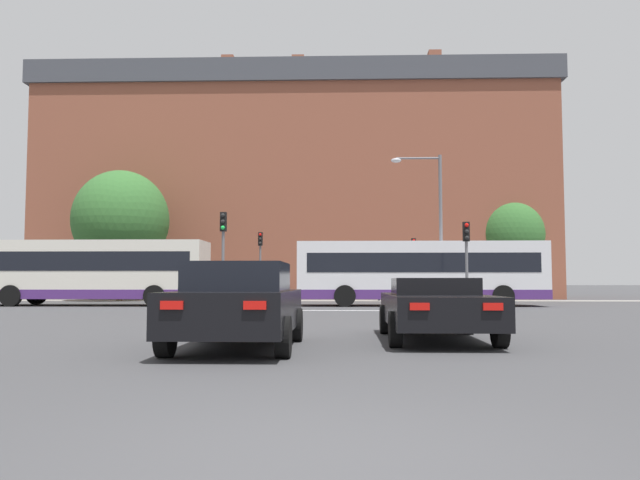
{
  "coord_description": "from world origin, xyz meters",
  "views": [
    {
      "loc": [
        0.04,
        -4.12,
        1.16
      ],
      "look_at": [
        -0.93,
        27.64,
        3.28
      ],
      "focal_mm": 35.0,
      "sensor_mm": 36.0,
      "label": 1
    }
  ],
  "objects_px": {
    "pedestrian_waiting": "(380,285)",
    "traffic_light_near_left": "(223,244)",
    "car_saloon_left": "(239,304)",
    "traffic_light_far_left": "(260,255)",
    "car_roadster_right": "(435,307)",
    "bus_crossing_trailing": "(93,271)",
    "street_lamp_junction": "(432,213)",
    "pedestrian_walking_east": "(281,286)",
    "traffic_light_far_right": "(414,258)",
    "traffic_light_near_right": "(467,250)",
    "bus_crossing_lead": "(420,272)"
  },
  "relations": [
    {
      "from": "pedestrian_waiting",
      "to": "traffic_light_near_left",
      "type": "bearing_deg",
      "value": 61.65
    },
    {
      "from": "bus_crossing_lead",
      "to": "bus_crossing_trailing",
      "type": "bearing_deg",
      "value": 90.33
    },
    {
      "from": "car_saloon_left",
      "to": "traffic_light_far_left",
      "type": "xyz_separation_m",
      "value": [
        -2.96,
        26.2,
        2.0
      ]
    },
    {
      "from": "traffic_light_near_right",
      "to": "street_lamp_junction",
      "type": "xyz_separation_m",
      "value": [
        -0.79,
        4.08,
        1.99
      ]
    },
    {
      "from": "traffic_light_far_left",
      "to": "traffic_light_near_right",
      "type": "height_order",
      "value": "traffic_light_far_left"
    },
    {
      "from": "pedestrian_waiting",
      "to": "traffic_light_near_right",
      "type": "bearing_deg",
      "value": 104.55
    },
    {
      "from": "car_roadster_right",
      "to": "traffic_light_far_right",
      "type": "distance_m",
      "value": 25.13
    },
    {
      "from": "car_saloon_left",
      "to": "pedestrian_waiting",
      "type": "distance_m",
      "value": 27.51
    },
    {
      "from": "bus_crossing_trailing",
      "to": "traffic_light_far_left",
      "type": "height_order",
      "value": "traffic_light_far_left"
    },
    {
      "from": "bus_crossing_trailing",
      "to": "traffic_light_far_right",
      "type": "relative_size",
      "value": 2.9
    },
    {
      "from": "car_saloon_left",
      "to": "traffic_light_far_left",
      "type": "bearing_deg",
      "value": 96.76
    },
    {
      "from": "street_lamp_junction",
      "to": "pedestrian_walking_east",
      "type": "xyz_separation_m",
      "value": [
        -8.0,
        8.62,
        -3.55
      ]
    },
    {
      "from": "car_roadster_right",
      "to": "pedestrian_walking_east",
      "type": "xyz_separation_m",
      "value": [
        -5.49,
        25.77,
        0.25
      ]
    },
    {
      "from": "bus_crossing_trailing",
      "to": "traffic_light_near_right",
      "type": "relative_size",
      "value": 3.02
    },
    {
      "from": "car_saloon_left",
      "to": "traffic_light_near_left",
      "type": "height_order",
      "value": "traffic_light_near_left"
    },
    {
      "from": "traffic_light_near_right",
      "to": "pedestrian_walking_east",
      "type": "distance_m",
      "value": 15.52
    },
    {
      "from": "pedestrian_walking_east",
      "to": "bus_crossing_trailing",
      "type": "bearing_deg",
      "value": -129.13
    },
    {
      "from": "bus_crossing_trailing",
      "to": "street_lamp_junction",
      "type": "xyz_separation_m",
      "value": [
        16.31,
        -0.12,
        2.78
      ]
    },
    {
      "from": "car_roadster_right",
      "to": "bus_crossing_trailing",
      "type": "distance_m",
      "value": 22.14
    },
    {
      "from": "car_roadster_right",
      "to": "traffic_light_far_left",
      "type": "distance_m",
      "value": 25.46
    },
    {
      "from": "traffic_light_far_left",
      "to": "traffic_light_far_right",
      "type": "distance_m",
      "value": 9.2
    },
    {
      "from": "bus_crossing_lead",
      "to": "pedestrian_waiting",
      "type": "bearing_deg",
      "value": 9.52
    },
    {
      "from": "traffic_light_far_right",
      "to": "pedestrian_waiting",
      "type": "xyz_separation_m",
      "value": [
        -1.97,
        0.54,
        -1.59
      ]
    },
    {
      "from": "bus_crossing_trailing",
      "to": "traffic_light_near_right",
      "type": "bearing_deg",
      "value": -103.79
    },
    {
      "from": "street_lamp_junction",
      "to": "pedestrian_walking_east",
      "type": "height_order",
      "value": "street_lamp_junction"
    },
    {
      "from": "traffic_light_near_left",
      "to": "pedestrian_walking_east",
      "type": "bearing_deg",
      "value": 84.45
    },
    {
      "from": "traffic_light_far_left",
      "to": "street_lamp_junction",
      "type": "bearing_deg",
      "value": -38.79
    },
    {
      "from": "car_saloon_left",
      "to": "traffic_light_far_left",
      "type": "height_order",
      "value": "traffic_light_far_left"
    },
    {
      "from": "traffic_light_far_right",
      "to": "bus_crossing_trailing",
      "type": "bearing_deg",
      "value": -154.93
    },
    {
      "from": "traffic_light_near_right",
      "to": "pedestrian_waiting",
      "type": "distance_m",
      "value": 12.78
    },
    {
      "from": "bus_crossing_trailing",
      "to": "car_saloon_left",
      "type": "bearing_deg",
      "value": -151.89
    },
    {
      "from": "bus_crossing_trailing",
      "to": "traffic_light_far_left",
      "type": "relative_size",
      "value": 2.65
    },
    {
      "from": "pedestrian_waiting",
      "to": "bus_crossing_trailing",
      "type": "bearing_deg",
      "value": 31.86
    },
    {
      "from": "pedestrian_waiting",
      "to": "pedestrian_walking_east",
      "type": "height_order",
      "value": "pedestrian_waiting"
    },
    {
      "from": "traffic_light_far_left",
      "to": "traffic_light_far_right",
      "type": "height_order",
      "value": "traffic_light_far_left"
    },
    {
      "from": "car_saloon_left",
      "to": "traffic_light_near_left",
      "type": "xyz_separation_m",
      "value": [
        -3.06,
        14.79,
        1.96
      ]
    },
    {
      "from": "traffic_light_near_left",
      "to": "street_lamp_junction",
      "type": "distance_m",
      "value": 10.23
    },
    {
      "from": "traffic_light_far_left",
      "to": "pedestrian_walking_east",
      "type": "height_order",
      "value": "traffic_light_far_left"
    },
    {
      "from": "car_roadster_right",
      "to": "pedestrian_walking_east",
      "type": "bearing_deg",
      "value": 102.65
    },
    {
      "from": "traffic_light_near_left",
      "to": "traffic_light_far_right",
      "type": "height_order",
      "value": "traffic_light_near_left"
    },
    {
      "from": "bus_crossing_trailing",
      "to": "traffic_light_near_left",
      "type": "height_order",
      "value": "traffic_light_near_left"
    },
    {
      "from": "car_saloon_left",
      "to": "bus_crossing_trailing",
      "type": "height_order",
      "value": "bus_crossing_trailing"
    },
    {
      "from": "bus_crossing_lead",
      "to": "pedestrian_walking_east",
      "type": "height_order",
      "value": "bus_crossing_lead"
    },
    {
      "from": "street_lamp_junction",
      "to": "pedestrian_walking_east",
      "type": "relative_size",
      "value": 4.64
    },
    {
      "from": "car_saloon_left",
      "to": "car_roadster_right",
      "type": "height_order",
      "value": "car_saloon_left"
    },
    {
      "from": "car_roadster_right",
      "to": "pedestrian_waiting",
      "type": "relative_size",
      "value": 2.88
    },
    {
      "from": "car_saloon_left",
      "to": "traffic_light_far_left",
      "type": "distance_m",
      "value": 26.44
    },
    {
      "from": "car_saloon_left",
      "to": "pedestrian_waiting",
      "type": "xyz_separation_m",
      "value": [
        4.25,
        27.18,
        0.19
      ]
    },
    {
      "from": "traffic_light_far_right",
      "to": "traffic_light_near_right",
      "type": "relative_size",
      "value": 1.04
    },
    {
      "from": "traffic_light_near_left",
      "to": "pedestrian_walking_east",
      "type": "distance_m",
      "value": 12.88
    }
  ]
}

